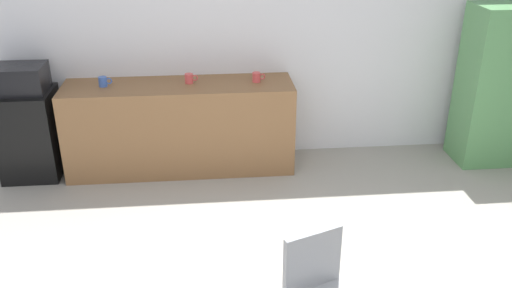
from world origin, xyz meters
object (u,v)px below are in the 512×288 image
mini_fridge (30,134)px  microwave (20,79)px  mug_white (103,82)px  mug_green (257,77)px  chair_gray (320,285)px  mug_red (189,78)px  locker_cabinet (493,86)px

mini_fridge → microwave: bearing=0.0°
mug_white → mug_green: bearing=-0.1°
chair_gray → mug_green: mug_green is taller
mug_white → mug_red: same height
mug_white → microwave: bearing=-178.9°
microwave → mug_white: 0.77m
mug_red → locker_cabinet: bearing=-2.5°
mug_red → mini_fridge: bearing=-178.7°
mini_fridge → mug_green: (2.25, 0.01, 0.51)m
mini_fridge → locker_cabinet: size_ratio=0.53×
microwave → mug_red: size_ratio=3.72×
locker_cabinet → chair_gray: bearing=-132.1°
microwave → locker_cabinet: locker_cabinet is taller
mug_green → mug_red: bearing=178.1°
mug_white → locker_cabinet: bearing=-1.7°
locker_cabinet → mug_green: (-2.40, 0.11, 0.13)m
mini_fridge → mug_white: bearing=1.1°
locker_cabinet → chair_gray: locker_cabinet is taller
mini_fridge → chair_gray: 3.53m
mini_fridge → mug_red: (1.59, 0.04, 0.51)m
mug_green → mini_fridge: bearing=-179.7°
chair_gray → mug_white: size_ratio=6.43×
chair_gray → mug_white: mug_white is taller
locker_cabinet → chair_gray: size_ratio=1.97×
mini_fridge → microwave: size_ratio=1.82×
mini_fridge → mug_white: size_ratio=6.77×
mini_fridge → mug_white: (0.77, 0.02, 0.51)m
microwave → mug_white: microwave is taller
mug_white → mug_green: same height
locker_cabinet → mug_red: (-3.06, 0.14, 0.13)m
locker_cabinet → mug_white: size_ratio=12.66×
chair_gray → mug_green: size_ratio=6.43×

